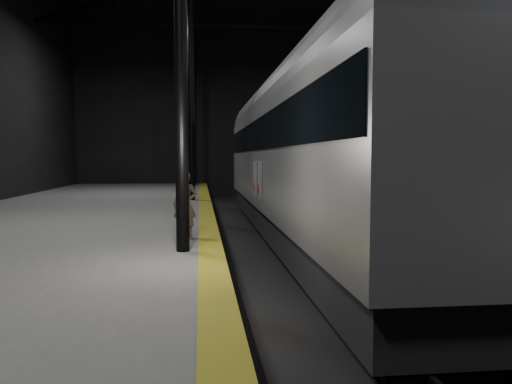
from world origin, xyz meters
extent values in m
plane|color=black|center=(0.00, 0.00, 0.00)|extent=(44.00, 44.00, 0.00)
cube|color=#585855|center=(-7.50, 0.00, 0.50)|extent=(9.00, 43.80, 1.00)
cube|color=olive|center=(-3.25, 0.00, 1.00)|extent=(0.50, 43.80, 0.01)
cube|color=#3F3328|center=(-0.72, 0.00, 0.17)|extent=(0.08, 43.00, 0.14)
cube|color=#3F3328|center=(0.72, 0.00, 0.17)|extent=(0.08, 43.00, 0.14)
cube|color=black|center=(0.00, 0.00, 0.06)|extent=(2.40, 42.00, 0.12)
cylinder|color=black|center=(-3.80, 8.00, 6.00)|extent=(0.26, 0.26, 10.00)
cylinder|color=black|center=(3.80, 8.00, 6.00)|extent=(0.26, 0.26, 10.00)
cylinder|color=black|center=(-3.80, 20.00, 6.00)|extent=(0.26, 0.26, 10.00)
cylinder|color=black|center=(3.80, 20.00, 6.00)|extent=(0.26, 0.26, 10.00)
cube|color=black|center=(0.00, 14.00, 10.00)|extent=(23.60, 0.15, 0.18)
cube|color=#ADB0B6|center=(0.00, 2.45, 2.80)|extent=(3.19, 21.98, 3.30)
cube|color=black|center=(0.00, 2.45, 0.74)|extent=(2.91, 21.54, 0.93)
cube|color=black|center=(0.00, 2.45, 3.57)|extent=(3.25, 21.65, 0.99)
cylinder|color=slate|center=(0.00, 2.45, 4.45)|extent=(3.12, 21.76, 3.12)
cube|color=black|center=(0.00, -5.24, 0.33)|extent=(1.98, 2.42, 0.38)
cube|color=black|center=(0.00, 10.15, 0.33)|extent=(1.98, 2.42, 0.38)
cube|color=silver|center=(-1.62, 1.35, 2.14)|extent=(0.04, 0.82, 1.15)
cube|color=silver|center=(-1.62, 2.67, 2.14)|extent=(0.04, 0.82, 1.15)
cylinder|color=#B01531|center=(-1.64, 1.55, 1.87)|extent=(0.03, 0.29, 0.29)
cylinder|color=#B01531|center=(-1.64, 2.87, 1.87)|extent=(0.03, 0.29, 0.29)
imported|color=#8D6D56|center=(-3.80, -2.45, 1.78)|extent=(0.66, 0.54, 1.55)
camera|label=1|loc=(-3.46, -13.83, 2.85)|focal=35.00mm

